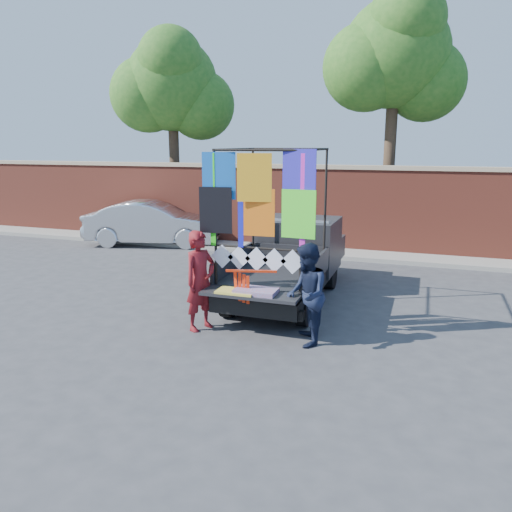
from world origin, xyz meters
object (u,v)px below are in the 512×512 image
(woman, at_px, (200,281))
(man, at_px, (306,295))
(pickup_truck, at_px, (293,257))
(sedan, at_px, (153,223))

(woman, xyz_separation_m, man, (1.92, -0.06, -0.05))
(man, bearing_deg, woman, -109.44)
(man, bearing_deg, pickup_truck, -178.62)
(pickup_truck, distance_m, man, 2.94)
(sedan, height_order, man, man)
(sedan, relative_size, woman, 2.42)
(sedan, distance_m, man, 9.28)
(pickup_truck, height_order, man, pickup_truck)
(pickup_truck, xyz_separation_m, man, (0.96, -2.78, 0.05))
(pickup_truck, distance_m, woman, 2.89)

